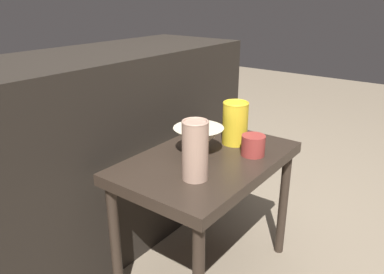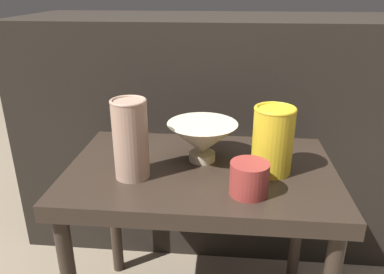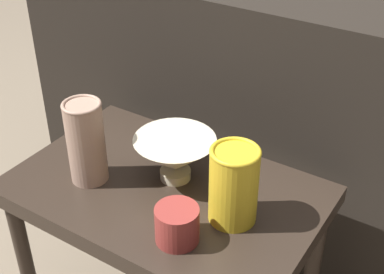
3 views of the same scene
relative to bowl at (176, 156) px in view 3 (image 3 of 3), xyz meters
The scene contains 6 objects.
table 0.13m from the bowl, 93.09° to the right, with size 0.66×0.42×0.50m.
couch_backdrop 0.50m from the bowl, 90.25° to the left, with size 1.34×0.50×0.82m.
bowl is the anchor object (origin of this frame).
vase_textured_left 0.19m from the bowl, 147.47° to the right, with size 0.08×0.08×0.19m.
vase_colorful_right 0.17m from the bowl, 15.96° to the right, with size 0.10×0.10×0.16m.
cup 0.19m from the bowl, 55.26° to the right, with size 0.08×0.08×0.07m.
Camera 3 is at (0.54, -0.73, 1.21)m, focal length 50.00 mm.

